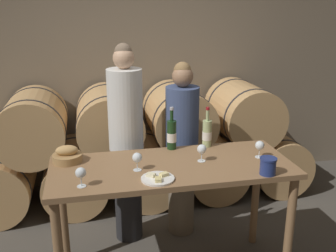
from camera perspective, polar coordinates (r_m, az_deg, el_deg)
name	(u,v)px	position (r m, az deg, el deg)	size (l,w,h in m)	color
stone_wall_back	(135,46)	(4.55, -4.74, 11.44)	(10.00, 0.12, 3.20)	#7F705B
barrel_stack	(145,147)	(4.25, -3.43, -3.11)	(3.64, 0.86, 1.24)	tan
tasting_table	(172,181)	(2.92, 0.59, -7.96)	(1.76, 0.71, 0.96)	olive
person_left	(126,144)	(3.41, -6.05, -2.55)	(0.30, 0.30, 1.77)	#232326
person_right	(182,149)	(3.52, 2.02, -3.33)	(0.29, 0.29, 1.61)	#756651
wine_bottle_red	(172,135)	(3.13, 0.54, -1.25)	(0.08, 0.08, 0.35)	#193819
wine_bottle_white	(207,133)	(3.20, 5.68, -1.02)	(0.08, 0.08, 0.33)	#ADBC7F
blue_crock	(268,165)	(2.77, 14.31, -5.56)	(0.12, 0.12, 0.12)	navy
bread_basket	(67,156)	(2.99, -14.42, -4.19)	(0.22, 0.22, 0.13)	#A87F4C
cheese_plate	(158,178)	(2.63, -1.50, -7.59)	(0.22, 0.22, 0.04)	white
wine_glass_far_left	(81,173)	(2.57, -12.55, -6.72)	(0.07, 0.07, 0.13)	white
wine_glass_left	(137,158)	(2.75, -4.50, -4.66)	(0.07, 0.07, 0.13)	white
wine_glass_center	(202,150)	(2.90, 4.93, -3.43)	(0.07, 0.07, 0.13)	white
wine_glass_right	(260,146)	(3.04, 13.19, -2.85)	(0.07, 0.07, 0.13)	white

